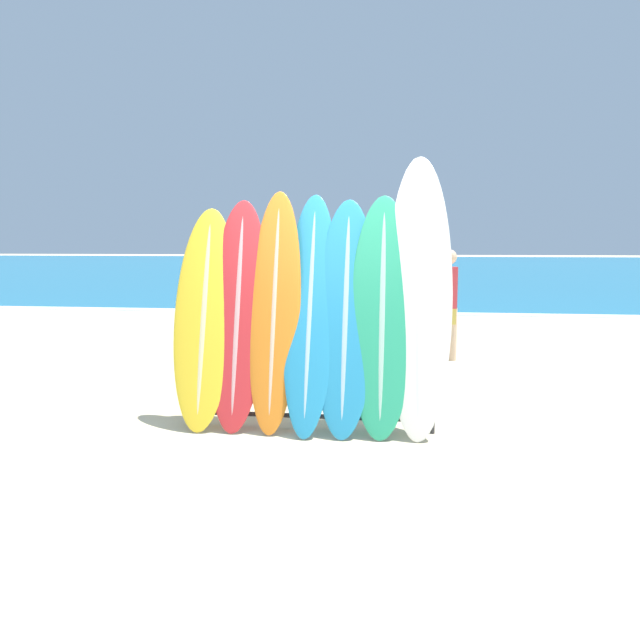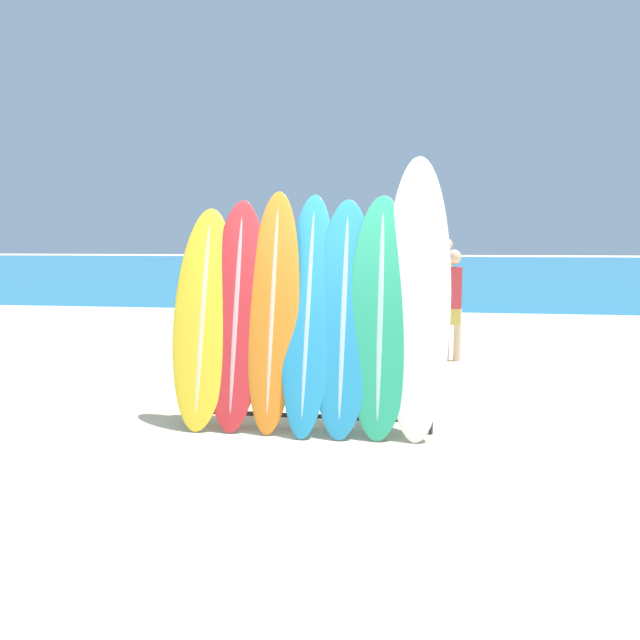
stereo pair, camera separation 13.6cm
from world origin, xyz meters
TOP-DOWN VIEW (x-y plane):
  - ground_plane at (0.00, 0.00)m, footprint 160.00×160.00m
  - ocean_water at (0.00, 39.28)m, footprint 120.00×60.00m
  - surfboard_rack at (0.05, 0.39)m, footprint 2.30×0.04m
  - surfboard_slot_0 at (-0.93, 0.40)m, footprint 0.58×0.66m
  - surfboard_slot_1 at (-0.62, 0.42)m, footprint 0.55×0.65m
  - surfboard_slot_2 at (-0.27, 0.42)m, footprint 0.48×0.70m
  - surfboard_slot_3 at (0.06, 0.44)m, footprint 0.49×0.88m
  - surfboard_slot_4 at (0.38, 0.43)m, footprint 0.56×0.80m
  - surfboard_slot_5 at (0.72, 0.43)m, footprint 0.59×0.76m
  - surfboard_slot_6 at (1.04, 0.49)m, footprint 0.59×0.85m
  - person_near_water at (1.65, 7.83)m, footprint 0.25×0.30m
  - person_mid_beach at (1.56, 3.99)m, footprint 0.27×0.22m
  - person_far_left at (-1.22, 7.63)m, footprint 0.22×0.28m

SIDE VIEW (x-z plane):
  - ground_plane at x=0.00m, z-range 0.00..0.00m
  - ocean_water at x=0.00m, z-range 0.00..0.01m
  - surfboard_rack at x=0.05m, z-range 0.04..0.93m
  - person_mid_beach at x=1.56m, z-range 0.07..1.69m
  - person_far_left at x=-1.22m, z-range 0.08..1.75m
  - person_near_water at x=1.65m, z-range 0.08..1.88m
  - surfboard_slot_0 at x=-0.93m, z-range 0.00..2.05m
  - surfboard_slot_1 at x=-0.62m, z-range 0.00..2.13m
  - surfboard_slot_4 at x=0.38m, z-range 0.00..2.13m
  - surfboard_slot_5 at x=0.72m, z-range 0.00..2.16m
  - surfboard_slot_3 at x=0.06m, z-range 0.00..2.19m
  - surfboard_slot_2 at x=-0.27m, z-range 0.00..2.21m
  - surfboard_slot_6 at x=1.04m, z-range 0.00..2.53m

